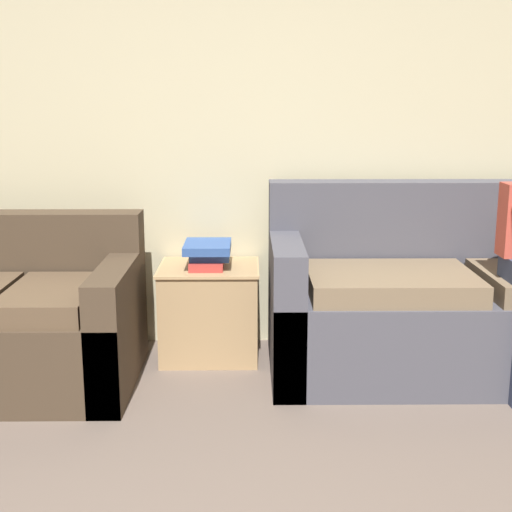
# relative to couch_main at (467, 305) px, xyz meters

# --- Properties ---
(wall_back) EXTENTS (7.24, 0.06, 2.55)m
(wall_back) POSITION_rel_couch_main_xyz_m (-1.22, 0.50, 0.92)
(wall_back) COLOR beige
(wall_back) RESTS_ON ground_plane
(couch_main) EXTENTS (2.11, 0.87, 0.99)m
(couch_main) POSITION_rel_couch_main_xyz_m (0.00, 0.00, 0.00)
(couch_main) COLOR #4C4C56
(couch_main) RESTS_ON ground_plane
(side_shelf) EXTENTS (0.56, 0.48, 0.52)m
(side_shelf) POSITION_rel_couch_main_xyz_m (-1.39, 0.20, -0.08)
(side_shelf) COLOR tan
(side_shelf) RESTS_ON ground_plane
(book_stack) EXTENTS (0.25, 0.32, 0.13)m
(book_stack) POSITION_rel_couch_main_xyz_m (-1.39, 0.19, 0.24)
(book_stack) COLOR #BC3833
(book_stack) RESTS_ON side_shelf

